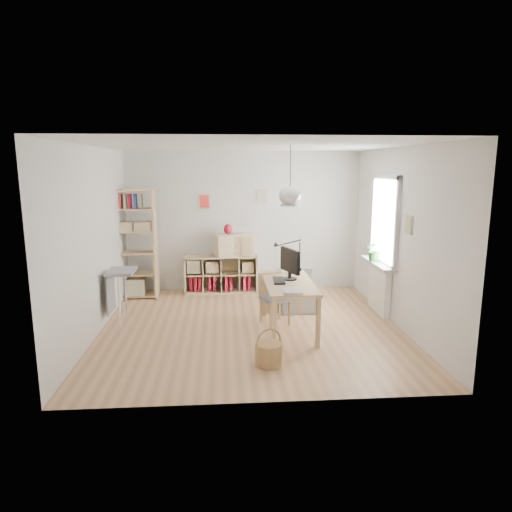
{
  "coord_description": "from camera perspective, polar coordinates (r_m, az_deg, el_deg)",
  "views": [
    {
      "loc": [
        -0.41,
        -6.59,
        2.41
      ],
      "look_at": [
        0.1,
        0.3,
        1.05
      ],
      "focal_mm": 32.0,
      "sensor_mm": 36.0,
      "label": 1
    }
  ],
  "objects": [
    {
      "name": "wicker_basket",
      "position": [
        5.74,
        1.58,
        -12.02
      ],
      "size": [
        0.34,
        0.34,
        0.47
      ],
      "rotation": [
        0.0,
        0.0,
        0.39
      ],
      "color": "#9D7647",
      "rests_on": "ground"
    },
    {
      "name": "keyboard",
      "position": [
        6.72,
        2.87,
        -3.08
      ],
      "size": [
        0.18,
        0.44,
        0.02
      ],
      "primitive_type": "cube",
      "rotation": [
        0.0,
        0.0,
        -0.05
      ],
      "color": "black",
      "rests_on": "desk"
    },
    {
      "name": "potted_plant",
      "position": [
        7.83,
        14.69,
        0.73
      ],
      "size": [
        0.34,
        0.3,
        0.37
      ],
      "primitive_type": "imported",
      "rotation": [
        0.0,
        0.0,
        -0.04
      ],
      "color": "#265F23",
      "rests_on": "windowsill"
    },
    {
      "name": "radiator",
      "position": [
        7.9,
        15.16,
        -3.99
      ],
      "size": [
        0.1,
        0.8,
        0.8
      ],
      "primitive_type": "cube",
      "color": "white",
      "rests_on": "ground"
    },
    {
      "name": "chair",
      "position": [
        7.09,
        2.2,
        -4.87
      ],
      "size": [
        0.5,
        0.5,
        0.8
      ],
      "rotation": [
        0.0,
        0.0,
        0.37
      ],
      "color": "gray",
      "rests_on": "ground"
    },
    {
      "name": "storage_chest",
      "position": [
        7.82,
        5.19,
        -5.16
      ],
      "size": [
        0.68,
        0.76,
        0.68
      ],
      "rotation": [
        0.0,
        0.0,
        0.05
      ],
      "color": "#B5B5B0",
      "rests_on": "ground"
    },
    {
      "name": "room_shell",
      "position": [
        6.52,
        4.27,
        7.51
      ],
      "size": [
        4.5,
        4.5,
        4.5
      ],
      "color": "silver",
      "rests_on": "ground"
    },
    {
      "name": "monitor",
      "position": [
        6.78,
        4.27,
        -0.78
      ],
      "size": [
        0.22,
        0.53,
        0.47
      ],
      "rotation": [
        0.0,
        0.0,
        0.34
      ],
      "color": "black",
      "rests_on": "desk"
    },
    {
      "name": "ground",
      "position": [
        7.03,
        -0.64,
        -8.92
      ],
      "size": [
        4.5,
        4.5,
        0.0
      ],
      "primitive_type": "plane",
      "color": "tan",
      "rests_on": "ground"
    },
    {
      "name": "yarn_ball",
      "position": [
        7.17,
        4.67,
        -1.71
      ],
      "size": [
        0.14,
        0.14,
        0.14
      ],
      "primitive_type": "sphere",
      "color": "#4D0A10",
      "rests_on": "desk"
    },
    {
      "name": "task_lamp",
      "position": [
        7.24,
        3.79,
        0.61
      ],
      "size": [
        0.47,
        0.17,
        0.5
      ],
      "color": "black",
      "rests_on": "desk"
    },
    {
      "name": "windowsill",
      "position": [
        7.79,
        14.97,
        -0.95
      ],
      "size": [
        0.22,
        1.2,
        0.06
      ],
      "primitive_type": "cube",
      "color": "silver",
      "rests_on": "radiator"
    },
    {
      "name": "desk",
      "position": [
        6.74,
        4.11,
        -3.97
      ],
      "size": [
        0.7,
        1.5,
        0.75
      ],
      "color": "tan",
      "rests_on": "ground"
    },
    {
      "name": "drawer_chest",
      "position": [
        8.76,
        -2.72,
        1.39
      ],
      "size": [
        0.79,
        0.53,
        0.42
      ],
      "primitive_type": "cube",
      "rotation": [
        0.0,
        0.0,
        0.29
      ],
      "color": "tan",
      "rests_on": "cube_shelf"
    },
    {
      "name": "cube_shelf",
      "position": [
        8.92,
        -4.52,
        -2.58
      ],
      "size": [
        1.4,
        0.38,
        0.72
      ],
      "color": "tan",
      "rests_on": "ground"
    },
    {
      "name": "side_table",
      "position": [
        7.34,
        -16.95,
        -3.09
      ],
      "size": [
        0.4,
        0.55,
        0.85
      ],
      "color": "gray",
      "rests_on": "ground"
    },
    {
      "name": "red_vase",
      "position": [
        8.71,
        -3.52,
        3.36
      ],
      "size": [
        0.16,
        0.16,
        0.19
      ],
      "primitive_type": "ellipsoid",
      "color": "maroon",
      "rests_on": "drawer_chest"
    },
    {
      "name": "tall_bookshelf",
      "position": [
        8.65,
        -15.03,
        1.96
      ],
      "size": [
        0.8,
        0.38,
        2.0
      ],
      "color": "tan",
      "rests_on": "ground"
    },
    {
      "name": "paper_tray",
      "position": [
        6.17,
        4.51,
        -4.35
      ],
      "size": [
        0.26,
        0.32,
        0.03
      ],
      "primitive_type": "cube",
      "rotation": [
        0.0,
        0.0,
        -0.03
      ],
      "color": "silver",
      "rests_on": "desk"
    },
    {
      "name": "window_unit",
      "position": [
        7.7,
        15.84,
        4.31
      ],
      "size": [
        0.07,
        1.16,
        1.46
      ],
      "color": "white",
      "rests_on": "ground"
    }
  ]
}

